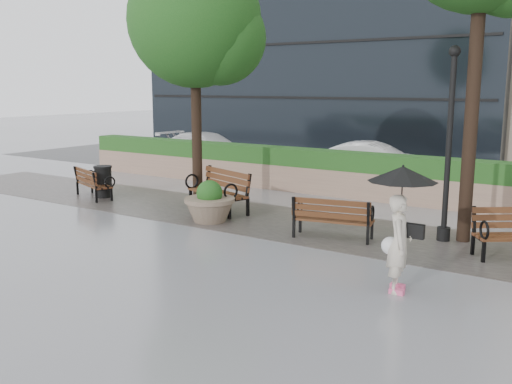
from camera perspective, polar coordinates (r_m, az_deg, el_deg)
The scene contains 14 objects.
ground at distance 10.89m, azimuth 0.57°, elevation -7.08°, with size 100.00×100.00×0.00m, color gray.
cobble_strip at distance 13.41m, azimuth 7.59°, elevation -3.75°, with size 28.00×3.20×0.01m, color #383330.
hedge_wall at distance 16.89m, azimuth 13.63°, elevation 1.30°, with size 24.00×0.80×1.35m.
asphalt_street at distance 20.76m, azimuth 17.36°, elevation 0.96°, with size 40.00×7.00×0.00m, color black.
bench_0 at distance 17.66m, azimuth -15.92°, elevation 0.26°, with size 1.75×1.17×0.88m.
bench_1 at distance 15.22m, azimuth -3.79°, elevation -0.72°, with size 2.17×1.45×1.09m.
bench_2 at distance 12.57m, azimuth 7.67°, elevation -3.45°, with size 1.81×1.02×0.92m.
planter_left at distance 14.03m, azimuth -4.65°, elevation -1.37°, with size 1.24×1.24×1.04m.
trash_bin at distance 17.66m, azimuth -15.02°, elevation 0.93°, with size 0.54×0.54×0.90m, color black.
lamppost at distance 12.68m, azimuth 18.66°, elevation 3.28°, with size 0.28×0.28×4.11m.
tree_0 at distance 15.99m, azimuth -5.54°, elevation 16.24°, with size 3.66×3.60×6.82m.
car_left at distance 24.45m, azimuth -4.87°, elevation 4.37°, with size 1.87×4.61×1.34m, color white.
car_right at distance 20.12m, azimuth 11.70°, elevation 2.91°, with size 1.46×4.18×1.38m, color white.
pedestrian at distance 9.40m, azimuth 14.25°, elevation -2.39°, with size 1.11×1.11×2.05m.
Camera 1 is at (5.65, -8.70, 3.31)m, focal length 40.00 mm.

